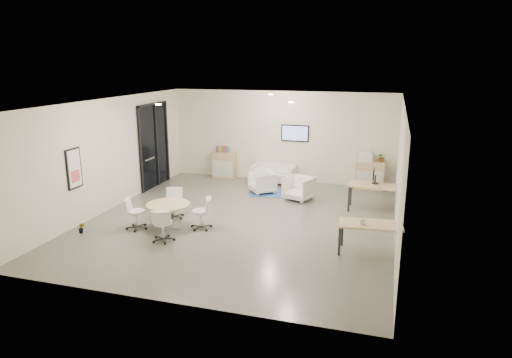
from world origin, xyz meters
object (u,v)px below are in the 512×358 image
object	(u,v)px
desk_rear	(374,188)
desk_front	(371,227)
loveseat	(274,174)
sideboard_right	(370,175)
armchair_right	(299,187)
round_table	(168,207)
sideboard_left	(224,165)
armchair_left	(262,181)

from	to	relation	value
desk_rear	desk_front	world-z (taller)	desk_rear
loveseat	desk_rear	size ratio (longest dim) A/B	1.03
sideboard_right	loveseat	distance (m)	3.30
armchair_right	desk_rear	xyz separation A→B (m)	(2.29, -0.39, 0.28)
round_table	armchair_right	bearing A→B (deg)	51.84
sideboard_left	sideboard_right	distance (m)	5.23
sideboard_left	round_table	xyz separation A→B (m)	(0.48, -5.37, 0.11)
round_table	desk_front	bearing A→B (deg)	-1.52
sideboard_right	round_table	size ratio (longest dim) A/B	0.86
desk_front	armchair_right	bearing A→B (deg)	117.85
sideboard_right	armchair_left	xyz separation A→B (m)	(-3.36, -1.48, -0.09)
round_table	sideboard_left	bearing A→B (deg)	95.14
desk_rear	desk_front	xyz separation A→B (m)	(0.06, -3.18, -0.04)
armchair_left	armchair_right	world-z (taller)	armchair_right
desk_rear	round_table	world-z (taller)	desk_rear
loveseat	desk_front	world-z (taller)	desk_front
armchair_left	desk_front	bearing A→B (deg)	3.15
sideboard_left	desk_front	world-z (taller)	sideboard_left
desk_rear	sideboard_right	bearing A→B (deg)	101.17
sideboard_right	armchair_right	size ratio (longest dim) A/B	1.18
armchair_right	desk_front	size ratio (longest dim) A/B	0.56
desk_rear	sideboard_left	bearing A→B (deg)	162.13
loveseat	armchair_left	size ratio (longest dim) A/B	2.06
armchair_left	round_table	world-z (taller)	armchair_left
armchair_right	sideboard_right	bearing A→B (deg)	63.37
sideboard_right	round_table	world-z (taller)	sideboard_right
sideboard_right	round_table	distance (m)	7.17
loveseat	round_table	bearing A→B (deg)	-101.69
desk_rear	desk_front	bearing A→B (deg)	-83.85
sideboard_left	sideboard_right	bearing A→B (deg)	-0.10
armchair_left	round_table	bearing A→B (deg)	-58.92
armchair_right	desk_front	bearing A→B (deg)	-36.58
armchair_right	round_table	xyz separation A→B (m)	(-2.71, -3.44, 0.18)
armchair_left	armchair_right	bearing A→B (deg)	32.32
armchair_left	armchair_right	size ratio (longest dim) A/B	0.95
armchair_left	desk_rear	size ratio (longest dim) A/B	0.50
sideboard_right	desk_front	xyz separation A→B (m)	(0.30, -5.50, 0.17)
armchair_right	desk_front	xyz separation A→B (m)	(2.35, -3.58, 0.24)
loveseat	armchair_right	bearing A→B (deg)	-51.15
sideboard_left	sideboard_right	xyz separation A→B (m)	(5.23, -0.01, -0.00)
armchair_left	sideboard_left	bearing A→B (deg)	-167.61
desk_front	round_table	world-z (taller)	desk_front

